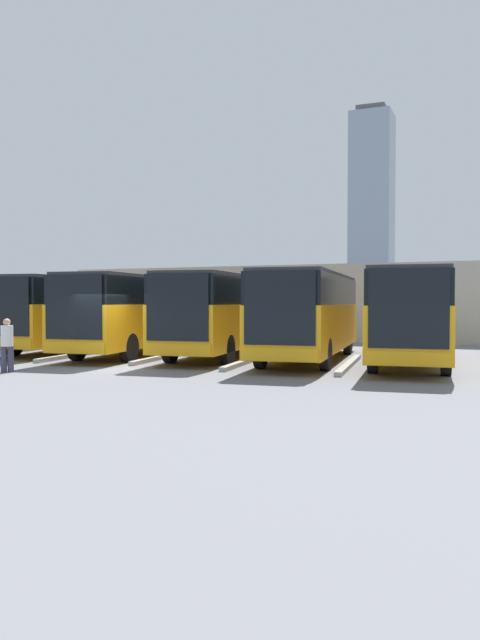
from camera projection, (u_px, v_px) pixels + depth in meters
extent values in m
plane|color=slate|center=(114.00, 367.00, 21.43)|extent=(600.00, 600.00, 0.00)
cube|color=orange|center=(411.00, 328.00, 22.35)|extent=(3.65, 10.86, 1.69)
cube|color=black|center=(411.00, 290.00, 22.30)|extent=(3.59, 10.70, 1.04)
cube|color=black|center=(408.00, 308.00, 17.19)|extent=(2.17, 0.28, 2.23)
cube|color=orange|center=(408.00, 359.00, 17.23)|extent=(2.34, 0.32, 0.40)
cube|color=#333338|center=(411.00, 274.00, 22.29)|extent=(3.50, 10.43, 0.12)
cylinder|color=black|center=(446.00, 358.00, 18.90)|extent=(0.42, 1.10, 1.07)
cylinder|color=black|center=(373.00, 356.00, 19.50)|extent=(0.42, 1.10, 1.07)
cylinder|color=black|center=(439.00, 344.00, 25.24)|extent=(0.42, 1.10, 1.07)
cylinder|color=black|center=(384.00, 343.00, 25.84)|extent=(0.42, 1.10, 1.07)
cube|color=#9E9E99|center=(349.00, 364.00, 21.62)|extent=(0.95, 6.39, 0.15)
cube|color=orange|center=(310.00, 327.00, 23.68)|extent=(3.65, 10.86, 1.69)
cube|color=black|center=(310.00, 291.00, 23.64)|extent=(3.59, 10.70, 1.04)
cube|color=black|center=(279.00, 308.00, 18.53)|extent=(2.17, 0.28, 2.23)
cube|color=orange|center=(279.00, 355.00, 18.57)|extent=(2.34, 0.32, 0.40)
cube|color=#333338|center=(310.00, 276.00, 23.63)|extent=(3.50, 10.43, 0.12)
cylinder|color=black|center=(326.00, 354.00, 20.23)|extent=(0.42, 1.10, 1.07)
cylinder|color=black|center=(261.00, 353.00, 20.83)|extent=(0.42, 1.10, 1.07)
cylinder|color=black|center=(348.00, 342.00, 26.58)|extent=(0.42, 1.10, 1.07)
cylinder|color=black|center=(298.00, 341.00, 27.18)|extent=(0.42, 1.10, 1.07)
cube|color=#9E9E99|center=(249.00, 361.00, 22.95)|extent=(0.95, 6.39, 0.15)
cube|color=orange|center=(226.00, 325.00, 25.60)|extent=(3.65, 10.86, 1.69)
cube|color=black|center=(226.00, 292.00, 25.55)|extent=(3.59, 10.70, 1.04)
cube|color=black|center=(177.00, 307.00, 20.44)|extent=(2.17, 0.28, 2.23)
cube|color=orange|center=(177.00, 350.00, 20.48)|extent=(2.34, 0.32, 0.40)
cube|color=#333338|center=(226.00, 277.00, 25.54)|extent=(3.50, 10.43, 0.12)
cylinder|color=black|center=(227.00, 350.00, 22.14)|extent=(0.42, 1.10, 1.07)
cylinder|color=black|center=(170.00, 349.00, 22.75)|extent=(0.42, 1.10, 1.07)
cylinder|color=black|center=(270.00, 339.00, 28.49)|extent=(0.42, 1.10, 1.07)
cylinder|color=black|center=(225.00, 338.00, 29.09)|extent=(0.42, 1.10, 1.07)
cube|color=#9E9E99|center=(167.00, 356.00, 24.87)|extent=(0.95, 6.39, 0.15)
cube|color=orange|center=(141.00, 324.00, 26.51)|extent=(3.65, 10.86, 1.69)
cube|color=black|center=(140.00, 292.00, 26.47)|extent=(3.59, 10.70, 1.04)
cube|color=black|center=(73.00, 307.00, 21.36)|extent=(2.17, 0.28, 2.23)
cube|color=orange|center=(74.00, 348.00, 21.39)|extent=(2.34, 0.32, 0.40)
cube|color=#333338|center=(140.00, 278.00, 26.45)|extent=(3.50, 10.43, 0.12)
cylinder|color=black|center=(129.00, 348.00, 23.06)|extent=(0.42, 1.10, 1.07)
cylinder|color=black|center=(77.00, 347.00, 23.66)|extent=(0.42, 1.10, 1.07)
cylinder|color=black|center=(192.00, 338.00, 29.41)|extent=(0.42, 1.10, 1.07)
cylinder|color=black|center=(149.00, 337.00, 30.01)|extent=(0.42, 1.10, 1.07)
cube|color=#9E9E99|center=(81.00, 354.00, 25.78)|extent=(0.95, 6.39, 0.15)
cube|color=orange|center=(79.00, 322.00, 28.58)|extent=(3.65, 10.86, 1.69)
cube|color=black|center=(78.00, 293.00, 28.54)|extent=(3.59, 10.70, 1.04)
cube|color=black|center=(4.00, 307.00, 23.42)|extent=(2.17, 0.28, 2.23)
cube|color=orange|center=(4.00, 344.00, 23.46)|extent=(2.34, 0.32, 0.40)
cube|color=#333338|center=(78.00, 280.00, 28.52)|extent=(3.50, 10.43, 0.12)
cylinder|color=black|center=(60.00, 344.00, 25.13)|extent=(0.42, 1.10, 1.07)
cylinder|color=black|center=(13.00, 343.00, 25.73)|extent=(0.42, 1.10, 1.07)
cylinder|color=black|center=(132.00, 335.00, 31.47)|extent=(0.42, 1.10, 1.07)
cylinder|color=black|center=(94.00, 335.00, 32.07)|extent=(0.42, 1.10, 1.07)
cube|color=#9E9E99|center=(22.00, 350.00, 27.85)|extent=(0.95, 6.39, 0.15)
cube|color=orange|center=(16.00, 321.00, 30.10)|extent=(3.65, 10.86, 1.69)
cube|color=black|center=(16.00, 293.00, 30.06)|extent=(3.59, 10.70, 1.04)
cube|color=#333338|center=(16.00, 281.00, 30.04)|extent=(3.50, 10.43, 0.12)
cylinder|color=black|center=(73.00, 334.00, 33.00)|extent=(0.42, 1.10, 1.07)
cylinder|color=black|center=(37.00, 333.00, 33.60)|extent=(0.42, 1.10, 1.07)
cylinder|color=#38384C|center=(11.00, 359.00, 19.83)|extent=(0.26, 0.26, 0.83)
cylinder|color=#38384C|center=(4.00, 359.00, 19.79)|extent=(0.26, 0.26, 0.83)
cylinder|color=silver|center=(7.00, 336.00, 19.79)|extent=(0.53, 0.53, 0.66)
sphere|color=tan|center=(7.00, 322.00, 19.77)|extent=(0.23, 0.23, 0.23)
cube|color=#A8A399|center=(295.00, 303.00, 40.51)|extent=(26.37, 10.36, 4.32)
cube|color=silver|center=(322.00, 277.00, 46.62)|extent=(26.37, 3.00, 0.24)
cylinder|color=slate|center=(452.00, 304.00, 44.18)|extent=(0.20, 0.20, 4.07)
cylinder|color=slate|center=(216.00, 304.00, 51.22)|extent=(0.20, 0.20, 4.07)
cube|color=#7F8EA3|center=(372.00, 211.00, 236.92)|extent=(15.25, 15.25, 73.28)
cube|color=#4C4C51|center=(372.00, 111.00, 235.79)|extent=(10.68, 10.68, 2.40)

